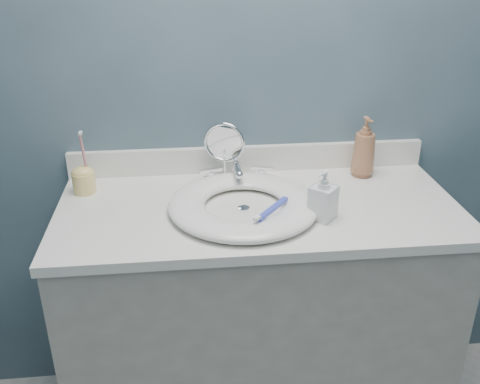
{
  "coord_description": "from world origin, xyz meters",
  "views": [
    {
      "loc": [
        -0.21,
        -0.46,
        1.62
      ],
      "look_at": [
        -0.06,
        0.94,
        0.94
      ],
      "focal_mm": 40.0,
      "sensor_mm": 36.0,
      "label": 1
    }
  ],
  "objects": [
    {
      "name": "soap_bottle_clear",
      "position": [
        0.17,
        0.87,
        0.95
      ],
      "size": [
        0.1,
        0.1,
        0.15
      ],
      "primitive_type": "imported",
      "rotation": [
        0.0,
        0.0,
        -0.75
      ],
      "color": "white",
      "rests_on": "countertop"
    },
    {
      "name": "drain",
      "position": [
        -0.05,
        0.94,
        0.88
      ],
      "size": [
        0.04,
        0.04,
        0.01
      ],
      "primitive_type": "cylinder",
      "color": "silver",
      "rests_on": "countertop"
    },
    {
      "name": "vanity_cabinet",
      "position": [
        0.0,
        0.97,
        0.42
      ],
      "size": [
        1.2,
        0.55,
        0.85
      ],
      "primitive_type": "cube",
      "color": "#B1ADA2",
      "rests_on": "ground"
    },
    {
      "name": "basin",
      "position": [
        -0.05,
        0.94,
        0.9
      ],
      "size": [
        0.45,
        0.45,
        0.04
      ],
      "primitive_type": null,
      "color": "white",
      "rests_on": "countertop"
    },
    {
      "name": "toothbrush_holder",
      "position": [
        -0.54,
        1.12,
        0.93
      ],
      "size": [
        0.07,
        0.07,
        0.2
      ],
      "rotation": [
        0.0,
        0.0,
        -0.41
      ],
      "color": "#F4D77A",
      "rests_on": "countertop"
    },
    {
      "name": "back_wall",
      "position": [
        0.0,
        1.25,
        1.2
      ],
      "size": [
        2.2,
        0.02,
        2.4
      ],
      "primitive_type": "cube",
      "color": "#405660",
      "rests_on": "ground"
    },
    {
      "name": "toothbrush_lying",
      "position": [
        0.02,
        0.85,
        0.92
      ],
      "size": [
        0.12,
        0.14,
        0.02
      ],
      "rotation": [
        0.0,
        0.0,
        0.89
      ],
      "color": "blue",
      "rests_on": "basin"
    },
    {
      "name": "makeup_mirror",
      "position": [
        -0.09,
        1.17,
        0.99
      ],
      "size": [
        0.13,
        0.08,
        0.2
      ],
      "rotation": [
        0.0,
        0.0,
        -0.3
      ],
      "color": "silver",
      "rests_on": "countertop"
    },
    {
      "name": "faucet",
      "position": [
        -0.05,
        1.14,
        0.91
      ],
      "size": [
        0.25,
        0.13,
        0.07
      ],
      "color": "silver",
      "rests_on": "countertop"
    },
    {
      "name": "soap_bottle_amber",
      "position": [
        0.38,
        1.16,
        0.98
      ],
      "size": [
        0.09,
        0.09,
        0.21
      ],
      "primitive_type": "imported",
      "rotation": [
        0.0,
        0.0,
        0.08
      ],
      "color": "#A26949",
      "rests_on": "countertop"
    },
    {
      "name": "countertop",
      "position": [
        0.0,
        0.97,
        0.86
      ],
      "size": [
        1.22,
        0.57,
        0.03
      ],
      "primitive_type": "cube",
      "color": "white",
      "rests_on": "vanity_cabinet"
    },
    {
      "name": "backsplash",
      "position": [
        0.0,
        1.24,
        0.93
      ],
      "size": [
        1.22,
        0.02,
        0.09
      ],
      "primitive_type": "cube",
      "color": "white",
      "rests_on": "countertop"
    }
  ]
}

